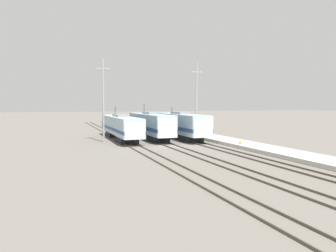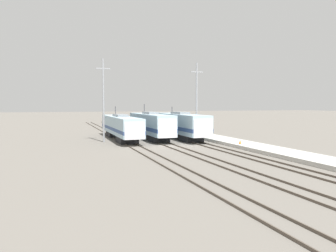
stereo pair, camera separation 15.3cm
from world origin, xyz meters
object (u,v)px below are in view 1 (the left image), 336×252
object	(u,v)px
locomotive_far_left	(121,127)
locomotive_center	(151,125)
catenary_tower_right	(197,99)
traffic_cone	(240,142)
catenary_tower_left	(103,99)
locomotive_far_right	(181,125)

from	to	relation	value
locomotive_far_left	locomotive_center	world-z (taller)	locomotive_center
catenary_tower_right	traffic_cone	distance (m)	12.81
catenary_tower_right	catenary_tower_left	bearing A→B (deg)	180.00
locomotive_far_left	locomotive_center	size ratio (longest dim) A/B	1.16
locomotive_far_left	locomotive_far_right	xyz separation A→B (m)	(9.21, -1.68, 0.16)
locomotive_far_right	catenary_tower_left	distance (m)	12.82
catenary_tower_left	traffic_cone	xyz separation A→B (m)	(15.40, -11.53, -5.52)
locomotive_far_left	traffic_cone	world-z (taller)	locomotive_far_left
locomotive_far_right	catenary_tower_left	bearing A→B (deg)	-177.84
locomotive_far_left	traffic_cone	size ratio (longest dim) A/B	33.90
locomotive_far_left	catenary_tower_left	world-z (taller)	catenary_tower_left
locomotive_far_left	locomotive_far_right	distance (m)	9.37
locomotive_center	traffic_cone	world-z (taller)	locomotive_center
locomotive_far_right	catenary_tower_right	xyz separation A→B (m)	(2.41, -0.46, 4.05)
catenary_tower_right	traffic_cone	bearing A→B (deg)	-85.89
locomotive_far_right	locomotive_far_left	bearing A→B (deg)	169.67
locomotive_center	locomotive_far_right	bearing A→B (deg)	-12.77
catenary_tower_left	traffic_cone	distance (m)	20.02
locomotive_center	catenary_tower_right	distance (m)	8.24
catenary_tower_left	catenary_tower_right	size ratio (longest dim) A/B	1.00
locomotive_far_left	locomotive_far_right	bearing A→B (deg)	-10.33
locomotive_far_right	locomotive_center	bearing A→B (deg)	167.23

